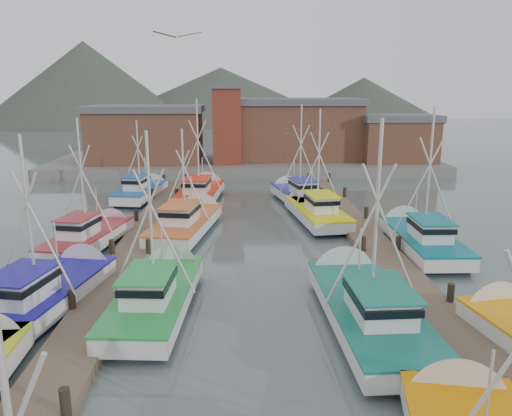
{
  "coord_description": "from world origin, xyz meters",
  "views": [
    {
      "loc": [
        -1.19,
        -21.49,
        9.35
      ],
      "look_at": [
        0.01,
        6.3,
        2.6
      ],
      "focal_mm": 35.0,
      "sensor_mm": 36.0,
      "label": 1
    }
  ],
  "objects_px": {
    "boat_4": "(159,293)",
    "boat_8": "(188,222)",
    "boat_12": "(201,193)",
    "lookout_tower": "(227,123)"
  },
  "relations": [
    {
      "from": "lookout_tower",
      "to": "boat_4",
      "type": "bearing_deg",
      "value": -94.23
    },
    {
      "from": "lookout_tower",
      "to": "boat_4",
      "type": "relative_size",
      "value": 0.92
    },
    {
      "from": "lookout_tower",
      "to": "boat_12",
      "type": "xyz_separation_m",
      "value": [
        -2.08,
        -13.19,
        -4.87
      ]
    },
    {
      "from": "boat_8",
      "to": "boat_12",
      "type": "xyz_separation_m",
      "value": [
        0.23,
        9.27,
        0.01
      ]
    },
    {
      "from": "lookout_tower",
      "to": "boat_8",
      "type": "height_order",
      "value": "lookout_tower"
    },
    {
      "from": "boat_8",
      "to": "boat_12",
      "type": "bearing_deg",
      "value": 99.19
    },
    {
      "from": "boat_12",
      "to": "lookout_tower",
      "type": "bearing_deg",
      "value": 87.57
    },
    {
      "from": "lookout_tower",
      "to": "boat_8",
      "type": "relative_size",
      "value": 0.86
    },
    {
      "from": "boat_4",
      "to": "boat_8",
      "type": "bearing_deg",
      "value": 93.37
    },
    {
      "from": "lookout_tower",
      "to": "boat_8",
      "type": "xyz_separation_m",
      "value": [
        -2.31,
        -22.46,
        -4.87
      ]
    }
  ]
}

